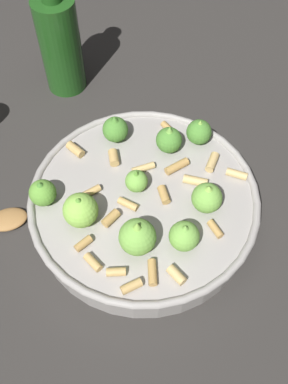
{
  "coord_description": "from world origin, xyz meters",
  "views": [
    {
      "loc": [
        -0.28,
        -0.14,
        0.52
      ],
      "look_at": [
        0.0,
        0.0,
        0.06
      ],
      "focal_mm": 40.79,
      "sensor_mm": 36.0,
      "label": 1
    }
  ],
  "objects": [
    {
      "name": "cooking_pan",
      "position": [
        -0.0,
        0.0,
        0.03
      ],
      "size": [
        0.3,
        0.3,
        0.1
      ],
      "color": "#9E9993",
      "rests_on": "ground"
    },
    {
      "name": "olive_oil_bottle",
      "position": [
        0.17,
        0.24,
        0.09
      ],
      "size": [
        0.07,
        0.07,
        0.21
      ],
      "color": "#1E4C19",
      "rests_on": "ground"
    },
    {
      "name": "ground_plane",
      "position": [
        0.0,
        0.0,
        0.0
      ],
      "size": [
        2.4,
        2.4,
        0.0
      ],
      "primitive_type": "plane",
      "color": "#2D2B28"
    }
  ]
}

